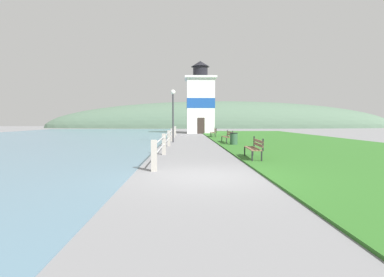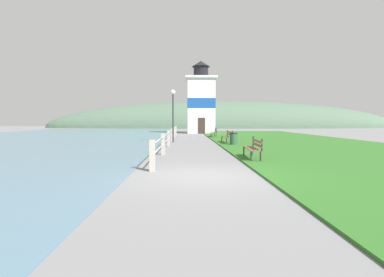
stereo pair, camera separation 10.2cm
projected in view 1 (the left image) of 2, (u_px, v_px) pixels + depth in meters
The scene contains 11 objects.
ground_plane at pixel (206, 177), 8.77m from camera, with size 160.00×160.00×0.00m, color slate.
grass_verge at pixel (290, 141), 23.53m from camera, with size 12.00×43.74×0.06m.
water_strip at pixel (7, 142), 22.94m from camera, with size 24.00×69.99×0.01m.
seawall_railing at pixel (171, 135), 21.56m from camera, with size 0.18×23.97×1.02m.
park_bench_near at pixel (255, 147), 12.63m from camera, with size 0.56×1.92×0.94m.
park_bench_midway at pixel (228, 136), 21.67m from camera, with size 0.57×1.94×0.94m.
park_bench_far at pixel (214, 132), 29.29m from camera, with size 0.49×1.68×0.94m.
lighthouse at pixel (200, 102), 38.80m from camera, with size 3.98×3.98×9.31m.
trash_bin at pixel (234, 139), 19.83m from camera, with size 0.54×0.54×0.84m.
lamp_post at pixel (173, 106), 22.51m from camera, with size 0.36×0.36×3.96m.
distant_hillside at pixel (222, 128), 68.02m from camera, with size 80.00×16.00×12.00m.
Camera 1 is at (-0.63, -8.68, 1.65)m, focal length 28.00 mm.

